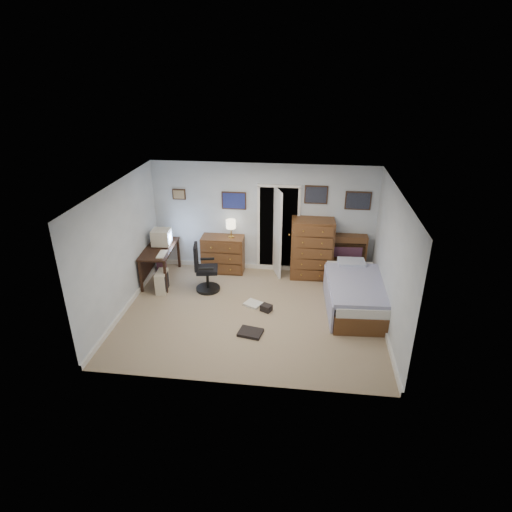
{
  "coord_description": "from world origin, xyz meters",
  "views": [
    {
      "loc": [
        0.94,
        -7.03,
        4.5
      ],
      "look_at": [
        0.05,
        0.3,
        1.1
      ],
      "focal_mm": 30.0,
      "sensor_mm": 36.0,
      "label": 1
    }
  ],
  "objects_px": {
    "tall_dresser": "(312,248)",
    "bed": "(355,293)",
    "computer_desk": "(156,255)",
    "office_chair": "(204,273)",
    "low_dresser": "(223,254)"
  },
  "relations": [
    {
      "from": "computer_desk",
      "to": "office_chair",
      "type": "xyz_separation_m",
      "value": [
        1.18,
        -0.39,
        -0.18
      ]
    },
    {
      "from": "office_chair",
      "to": "tall_dresser",
      "type": "xyz_separation_m",
      "value": [
        2.23,
        0.94,
        0.27
      ]
    },
    {
      "from": "computer_desk",
      "to": "low_dresser",
      "type": "distance_m",
      "value": 1.52
    },
    {
      "from": "tall_dresser",
      "to": "bed",
      "type": "height_order",
      "value": "tall_dresser"
    },
    {
      "from": "bed",
      "to": "office_chair",
      "type": "bearing_deg",
      "value": 170.84
    },
    {
      "from": "computer_desk",
      "to": "low_dresser",
      "type": "relative_size",
      "value": 1.41
    },
    {
      "from": "office_chair",
      "to": "bed",
      "type": "bearing_deg",
      "value": -16.37
    },
    {
      "from": "low_dresser",
      "to": "tall_dresser",
      "type": "xyz_separation_m",
      "value": [
        2.02,
        -0.02,
        0.26
      ]
    },
    {
      "from": "computer_desk",
      "to": "bed",
      "type": "height_order",
      "value": "computer_desk"
    },
    {
      "from": "office_chair",
      "to": "bed",
      "type": "height_order",
      "value": "office_chair"
    },
    {
      "from": "computer_desk",
      "to": "low_dresser",
      "type": "bearing_deg",
      "value": 18.85
    },
    {
      "from": "office_chair",
      "to": "computer_desk",
      "type": "bearing_deg",
      "value": 151.46
    },
    {
      "from": "low_dresser",
      "to": "bed",
      "type": "height_order",
      "value": "low_dresser"
    },
    {
      "from": "low_dresser",
      "to": "bed",
      "type": "bearing_deg",
      "value": -25.11
    },
    {
      "from": "computer_desk",
      "to": "office_chair",
      "type": "bearing_deg",
      "value": -21.73
    }
  ]
}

